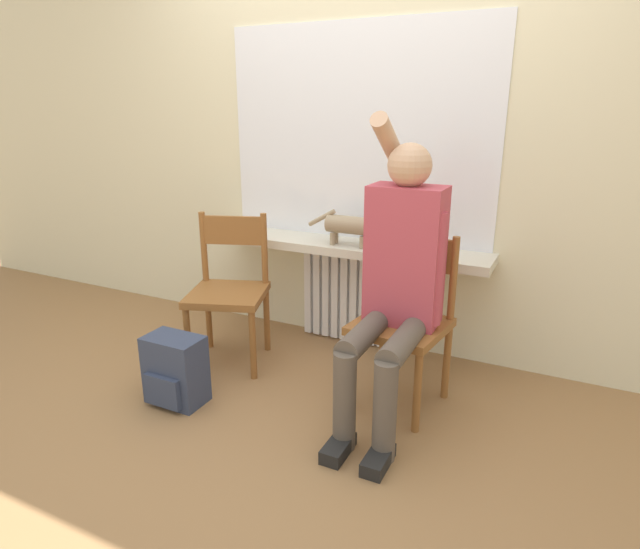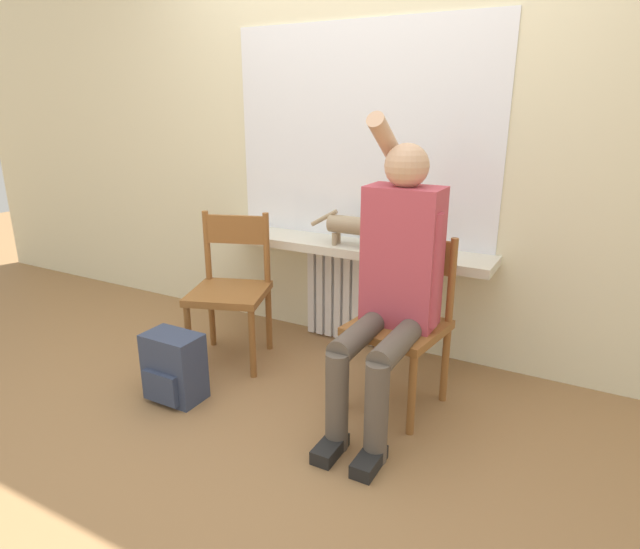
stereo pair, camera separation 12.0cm
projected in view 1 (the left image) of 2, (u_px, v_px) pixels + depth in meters
The scene contains 10 objects.
ground_plane at pixel (249, 436), 2.40m from camera, with size 12.00×12.00×0.00m, color olive.
wall_with_window at pixel (360, 117), 3.04m from camera, with size 7.00×0.06×2.70m.
radiator at pixel (351, 295), 3.29m from camera, with size 0.62×0.08×0.60m.
windowsill at pixel (345, 247), 3.11m from camera, with size 1.68×0.29×0.05m.
window_glass at pixel (357, 134), 3.04m from camera, with size 1.61×0.01×1.21m.
chair_left at pixel (229, 288), 3.00m from camera, with size 0.52×0.52×0.84m.
chair_right at pixel (404, 319), 2.57m from camera, with size 0.46×0.46×0.84m.
person at pixel (398, 275), 2.40m from camera, with size 0.36×1.02×1.40m.
cat at pixel (357, 225), 2.98m from camera, with size 0.47×0.11×0.20m.
backpack at pixel (175, 371), 2.63m from camera, with size 0.29×0.21×0.35m.
Camera 1 is at (1.20, -1.71, 1.42)m, focal length 30.00 mm.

